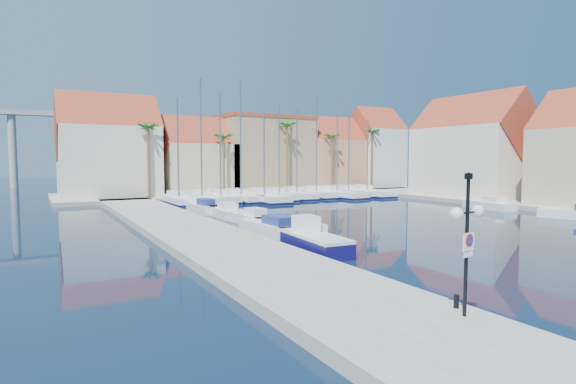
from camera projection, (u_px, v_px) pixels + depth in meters
name	position (u px, v px, depth m)	size (l,w,h in m)	color
ground	(448.00, 263.00, 23.22)	(260.00, 260.00, 0.00)	black
quay_west	(198.00, 234.00, 30.52)	(6.00, 77.00, 0.50)	gray
shore_north	(246.00, 192.00, 69.80)	(54.00, 16.00, 0.50)	gray
shore_east	(537.00, 203.00, 51.90)	(12.00, 60.00, 0.50)	gray
lamp_post	(467.00, 223.00, 13.72)	(1.51, 0.52, 4.47)	black
bollard	(456.00, 301.00, 14.68)	(0.18, 0.18, 0.44)	black
fishing_boat	(314.00, 240.00, 26.14)	(2.27, 5.78, 1.98)	#110D4F
motorboat_west_0	(308.00, 237.00, 28.12)	(1.81, 5.25, 1.40)	white
motorboat_west_1	(275.00, 227.00, 32.11)	(2.53, 7.09, 1.40)	white
motorboat_west_2	(253.00, 218.00, 36.81)	(1.83, 5.14, 1.40)	white
motorboat_west_3	(226.00, 211.00, 41.87)	(2.28, 6.10, 1.40)	white
motorboat_west_4	(204.00, 207.00, 45.41)	(1.88, 5.80, 1.40)	white
motorboat_west_5	(192.00, 202.00, 50.94)	(2.31, 6.45, 1.40)	white
motorboat_west_6	(181.00, 199.00, 55.02)	(2.28, 5.81, 1.40)	white
motorboat_east_1	(489.00, 204.00, 48.22)	(2.71, 6.02, 1.40)	white
sailboat_0	(178.00, 199.00, 52.99)	(2.36, 8.39, 12.49)	white
sailboat_1	(200.00, 198.00, 54.04)	(2.51, 9.30, 14.82)	white
sailboat_2	(219.00, 197.00, 55.91)	(2.57, 9.02, 13.45)	white
sailboat_3	(239.00, 197.00, 56.92)	(3.10, 9.81, 14.93)	white
sailboat_4	(262.00, 197.00, 57.13)	(3.87, 11.84, 11.49)	white
sailboat_5	(278.00, 195.00, 59.04)	(3.03, 8.98, 12.29)	white
sailboat_6	(295.00, 194.00, 60.70)	(3.18, 9.37, 12.08)	white
sailboat_7	(314.00, 193.00, 62.19)	(2.53, 8.73, 14.37)	white
sailboat_8	(334.00, 193.00, 62.74)	(3.67, 11.32, 14.46)	white
sailboat_9	(346.00, 192.00, 64.24)	(2.55, 9.61, 12.74)	white
sailboat_10	(364.00, 192.00, 65.26)	(3.18, 11.06, 11.06)	white
building_0	(109.00, 150.00, 58.68)	(12.30, 9.00, 13.50)	beige
building_1	(198.00, 160.00, 64.64)	(10.30, 8.00, 11.00)	#C3B289
building_2	(263.00, 153.00, 70.83)	(14.20, 10.20, 11.50)	#997C5E
building_3	(329.00, 156.00, 75.86)	(10.30, 8.00, 12.00)	tan
building_4	(375.00, 150.00, 79.32)	(8.30, 8.00, 14.00)	white
building_6	(472.00, 150.00, 59.26)	(9.00, 14.30, 13.50)	beige
palm_0	(148.00, 129.00, 56.11)	(2.60, 2.60, 10.15)	brown
palm_1	(223.00, 139.00, 61.07)	(2.60, 2.60, 9.15)	brown
palm_2	(287.00, 127.00, 65.83)	(2.60, 2.60, 11.15)	brown
palm_3	(332.00, 138.00, 69.85)	(2.60, 2.60, 9.65)	brown
palm_4	(372.00, 134.00, 73.70)	(2.60, 2.60, 10.65)	brown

